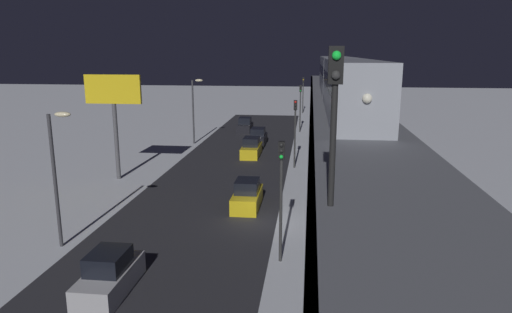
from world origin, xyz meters
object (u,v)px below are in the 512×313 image
at_px(subway_train, 341,78).
at_px(traffic_light_near, 281,184).
at_px(sedan_yellow_2, 251,148).
at_px(traffic_light_far, 300,101).
at_px(sedan_silver, 109,276).
at_px(rail_signal, 335,100).
at_px(traffic_light_distant, 303,90).
at_px(sedan_black_2, 245,126).
at_px(commercial_billboard, 114,100).
at_px(sedan_black, 258,138).
at_px(traffic_light_mid, 295,124).
at_px(sedan_yellow, 247,196).

relative_size(subway_train, traffic_light_near, 5.76).
distance_m(sedan_yellow_2, traffic_light_near, 25.26).
bearing_deg(traffic_light_far, sedan_silver, 80.33).
bearing_deg(rail_signal, traffic_light_distant, -88.43).
xyz_separation_m(rail_signal, sedan_black_2, (9.44, -50.24, -8.77)).
relative_size(sedan_black_2, commercial_billboard, 0.45).
bearing_deg(sedan_black, sedan_silver, -94.60).
relative_size(sedan_black, traffic_light_distant, 0.73).
xyz_separation_m(sedan_black_2, traffic_light_distant, (-7.50, -20.54, 3.40)).
bearing_deg(traffic_light_mid, commercial_billboard, 20.53).
relative_size(subway_train, traffic_light_far, 5.76).
bearing_deg(sedan_black, traffic_light_distant, 80.86).
bearing_deg(traffic_light_near, subway_train, -102.86).
bearing_deg(commercial_billboard, sedan_black, -122.14).
xyz_separation_m(traffic_light_mid, commercial_billboard, (14.97, 5.61, 2.63)).
bearing_deg(sedan_yellow, sedan_silver, -110.35).
xyz_separation_m(subway_train, traffic_light_far, (3.83, -23.18, -4.42)).
xyz_separation_m(subway_train, rail_signal, (1.89, 27.61, 0.95)).
bearing_deg(sedan_silver, sedan_yellow, -110.35).
distance_m(traffic_light_near, traffic_light_far, 39.97).
bearing_deg(traffic_light_far, sedan_black_2, 4.22).
xyz_separation_m(sedan_yellow_2, traffic_light_mid, (-4.70, 4.60, 3.40)).
relative_size(sedan_yellow, sedan_yellow_2, 0.92).
height_order(sedan_yellow, traffic_light_far, traffic_light_far).
relative_size(traffic_light_near, traffic_light_mid, 1.00).
bearing_deg(sedan_yellow, sedan_black, 94.60).
relative_size(sedan_black, sedan_yellow, 1.08).
relative_size(traffic_light_near, commercial_billboard, 0.72).
height_order(rail_signal, sedan_yellow, rail_signal).
bearing_deg(sedan_silver, traffic_light_distant, -96.68).
relative_size(rail_signal, sedan_black_2, 1.00).
bearing_deg(rail_signal, traffic_light_near, -79.82).
relative_size(sedan_black, commercial_billboard, 0.53).
height_order(subway_train, commercial_billboard, subway_train).
bearing_deg(traffic_light_near, commercial_billboard, -43.84).
height_order(sedan_silver, traffic_light_distant, traffic_light_distant).
distance_m(sedan_black, sedan_black_2, 9.13).
height_order(sedan_black, sedan_black_2, same).
bearing_deg(sedan_yellow, subway_train, 51.42).
relative_size(sedan_black_2, traffic_light_distant, 0.63).
bearing_deg(rail_signal, sedan_black, -80.92).
bearing_deg(traffic_light_far, subway_train, 99.39).
relative_size(sedan_silver, traffic_light_distant, 0.67).
xyz_separation_m(sedan_silver, traffic_light_distant, (-7.50, -64.00, 3.40)).
bearing_deg(subway_train, sedan_black, -58.52).
height_order(sedan_silver, commercial_billboard, commercial_billboard).
xyz_separation_m(sedan_silver, sedan_yellow, (-4.60, -12.40, 0.00)).
height_order(rail_signal, sedan_yellow_2, rail_signal).
bearing_deg(traffic_light_mid, traffic_light_distant, -90.00).
relative_size(sedan_yellow, traffic_light_far, 0.68).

